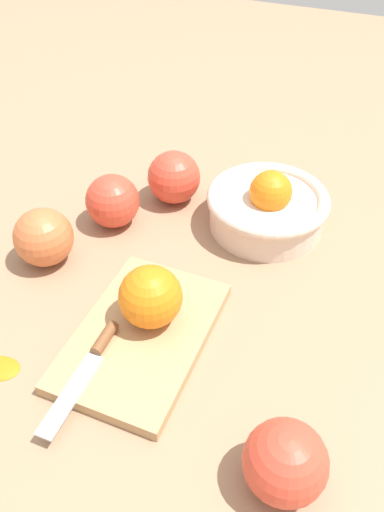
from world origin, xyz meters
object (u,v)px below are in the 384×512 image
object	(u,v)px
apple_front_left_2	(113,201)
orange_on_board	(150,297)
knife	(91,361)
apple_front_left	(174,177)
cutting_board	(142,336)
apple_front_center	(44,237)
bowl	(267,207)
apple_back_right	(285,462)

from	to	relation	value
apple_front_left_2	orange_on_board	bearing A→B (deg)	39.91
knife	apple_front_left	bearing A→B (deg)	-172.86
knife	apple_front_left_2	world-z (taller)	apple_front_left_2
orange_on_board	cutting_board	bearing A→B (deg)	-7.00
apple_front_left	apple_front_center	distance (m)	0.23
orange_on_board	apple_front_left	bearing A→B (deg)	-162.91
apple_front_left	apple_front_center	bearing A→B (deg)	-29.05
apple_front_left	apple_front_center	world-z (taller)	apple_front_left
bowl	apple_front_center	distance (m)	0.33
apple_back_right	apple_front_left_2	distance (m)	0.45
knife	orange_on_board	bearing A→B (deg)	157.40
orange_on_board	apple_front_left	xyz separation A→B (m)	(-0.26, -0.08, -0.01)
bowl	knife	world-z (taller)	bowl
bowl	apple_back_right	size ratio (longest dim) A/B	2.24
cutting_board	apple_front_left	distance (m)	0.29
apple_front_center	apple_front_left_2	xyz separation A→B (m)	(-0.11, 0.05, -0.00)
apple_front_left	apple_front_center	xyz separation A→B (m)	(0.20, -0.11, -0.00)
bowl	apple_front_left_2	bearing A→B (deg)	-70.65
apple_front_center	apple_front_left_2	distance (m)	0.12
bowl	apple_front_left	distance (m)	0.16
orange_on_board	apple_back_right	bearing A→B (deg)	56.14
knife	apple_front_left_2	size ratio (longest dim) A/B	1.91
apple_front_center	apple_front_left_2	bearing A→B (deg)	156.03
apple_back_right	apple_front_left_2	xyz separation A→B (m)	(-0.30, -0.34, -0.00)
cutting_board	knife	bearing A→B (deg)	-27.75
apple_front_left	apple_front_left_2	xyz separation A→B (m)	(0.09, -0.06, -0.00)
orange_on_board	apple_front_left_2	size ratio (longest dim) A/B	0.95
apple_front_left_2	knife	bearing A→B (deg)	22.34
apple_back_right	apple_front_center	distance (m)	0.43
bowl	apple_front_left	bearing A→B (deg)	-94.71
orange_on_board	apple_back_right	size ratio (longest dim) A/B	0.95
bowl	apple_front_center	size ratio (longest dim) A/B	2.21
bowl	apple_front_left	xyz separation A→B (m)	(-0.01, -0.16, 0.01)
cutting_board	apple_front_left_2	size ratio (longest dim) A/B	2.84
apple_back_right	apple_front_left	bearing A→B (deg)	-144.63
cutting_board	apple_back_right	xyz separation A→B (m)	(0.11, 0.20, 0.03)
orange_on_board	apple_back_right	xyz separation A→B (m)	(0.13, 0.20, -0.01)
cutting_board	knife	world-z (taller)	knife
cutting_board	apple_front_left_2	bearing A→B (deg)	-144.30
bowl	apple_back_right	xyz separation A→B (m)	(0.38, 0.12, 0.00)
bowl	apple_back_right	distance (m)	0.40
orange_on_board	bowl	bearing A→B (deg)	162.60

